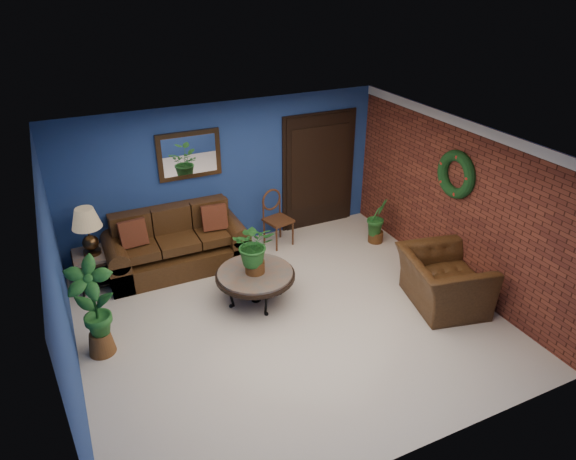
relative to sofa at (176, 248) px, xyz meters
name	(u,v)px	position (x,y,z in m)	size (l,w,h in m)	color
floor	(290,320)	(1.05, -2.08, -0.33)	(5.50, 5.50, 0.00)	beige
wall_back	(226,176)	(1.05, 0.42, 0.92)	(5.50, 0.04, 2.50)	navy
wall_left	(60,293)	(-1.70, -2.08, 0.92)	(0.04, 5.00, 2.50)	navy
wall_right_brick	(457,203)	(3.80, -2.08, 0.92)	(0.04, 5.00, 2.50)	maroon
ceiling	(290,148)	(1.05, -2.08, 2.17)	(5.50, 5.00, 0.02)	white
crown_molding	(468,126)	(3.77, -2.08, 2.10)	(0.03, 5.00, 0.14)	white
wall_mirror	(189,155)	(0.45, 0.38, 1.39)	(1.02, 0.06, 0.77)	#432C18
closet_door	(319,172)	(2.80, 0.39, 0.72)	(1.44, 0.06, 2.18)	black
wreath	(456,175)	(3.74, -2.03, 1.37)	(0.72, 0.72, 0.16)	black
sofa	(176,248)	(0.00, 0.00, 0.00)	(2.21, 0.95, 0.99)	#472B14
coffee_table	(255,275)	(0.79, -1.46, 0.11)	(1.15, 1.15, 0.49)	#59534E
end_table	(94,261)	(-1.25, -0.03, 0.10)	(0.61, 0.61, 0.56)	#59534E
table_lamp	(87,226)	(-1.25, -0.03, 0.70)	(0.43, 0.43, 0.72)	#432C18
side_chair	(276,214)	(1.78, 0.04, 0.23)	(0.51, 0.51, 0.99)	#532E17
armchair	(443,281)	(3.20, -2.66, 0.07)	(1.20, 1.05, 0.78)	#472B14
coffee_plant	(254,246)	(0.79, -1.46, 0.60)	(0.73, 0.68, 0.78)	#5E3317
floor_plant	(377,220)	(3.40, -0.69, 0.10)	(0.43, 0.37, 0.83)	#5E3317
tall_plant	(93,306)	(-1.40, -1.67, 0.40)	(0.68, 0.56, 1.35)	brown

